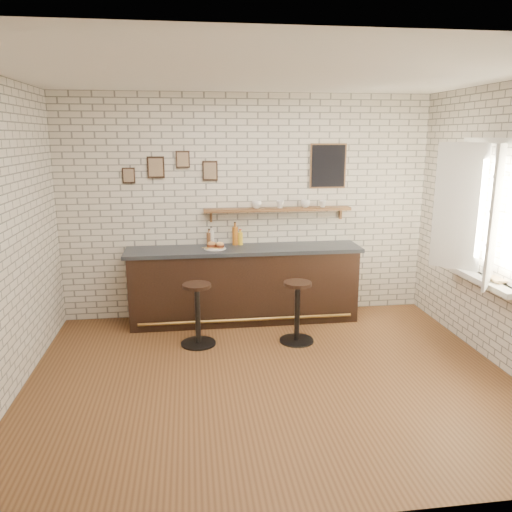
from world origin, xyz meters
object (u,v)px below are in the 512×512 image
(sandwich_plate, at_px, (215,248))
(book_upper, at_px, (490,279))
(bar_counter, at_px, (244,284))
(bitters_bottle_brown, at_px, (209,239))
(ciabatta_sandwich, at_px, (216,245))
(shelf_cup_b, at_px, (280,204))
(bitters_bottle_amber, at_px, (235,236))
(bitters_bottle_white, at_px, (211,238))
(bar_stool_right, at_px, (297,310))
(bar_stool_left, at_px, (198,312))
(book_lower, at_px, (490,281))
(shelf_cup_c, at_px, (305,204))
(condiment_bottle_yellow, at_px, (240,238))
(shelf_cup_a, at_px, (257,205))
(shelf_cup_d, at_px, (323,204))

(sandwich_plate, bearing_deg, book_upper, -29.88)
(bar_counter, relative_size, bitters_bottle_brown, 13.42)
(bar_counter, distance_m, ciabatta_sandwich, 0.67)
(book_upper, bearing_deg, shelf_cup_b, 139.79)
(book_upper, bearing_deg, bitters_bottle_brown, 151.00)
(bitters_bottle_amber, bearing_deg, book_upper, -35.77)
(bitters_bottle_white, height_order, bar_stool_right, bitters_bottle_white)
(bar_stool_left, distance_m, book_lower, 3.28)
(bar_stool_left, bearing_deg, shelf_cup_b, 39.13)
(bar_counter, distance_m, shelf_cup_c, 1.37)
(condiment_bottle_yellow, distance_m, shelf_cup_b, 0.71)
(shelf_cup_a, bearing_deg, bar_counter, -134.18)
(sandwich_plate, distance_m, book_upper, 3.29)
(condiment_bottle_yellow, relative_size, book_lower, 0.91)
(condiment_bottle_yellow, distance_m, shelf_cup_a, 0.51)
(bitters_bottle_white, height_order, condiment_bottle_yellow, bitters_bottle_white)
(bitters_bottle_white, xyz_separation_m, bar_stool_right, (0.97, -1.01, -0.71))
(shelf_cup_b, bearing_deg, sandwich_plate, 124.01)
(bar_stool_left, xyz_separation_m, bar_stool_right, (1.19, -0.07, -0.00))
(bar_stool_right, distance_m, shelf_cup_a, 1.57)
(shelf_cup_a, relative_size, shelf_cup_c, 1.02)
(book_lower, bearing_deg, bar_stool_left, 154.15)
(book_upper, bearing_deg, bitters_bottle_white, 150.73)
(condiment_bottle_yellow, bearing_deg, bar_stool_left, -123.32)
(bitters_bottle_white, bearing_deg, sandwich_plate, -80.98)
(bar_counter, xyz_separation_m, bitters_bottle_amber, (-0.10, 0.19, 0.63))
(bitters_bottle_brown, bearing_deg, shelf_cup_c, 0.36)
(ciabatta_sandwich, distance_m, condiment_bottle_yellow, 0.41)
(sandwich_plate, xyz_separation_m, book_upper, (2.85, -1.64, -0.05))
(sandwich_plate, height_order, bitters_bottle_amber, bitters_bottle_amber)
(bitters_bottle_amber, height_order, shelf_cup_d, shelf_cup_d)
(bar_counter, bearing_deg, book_upper, -33.87)
(shelf_cup_c, xyz_separation_m, book_lower, (1.60, -1.86, -0.61))
(bar_counter, bearing_deg, condiment_bottle_yellow, 98.41)
(bitters_bottle_white, relative_size, shelf_cup_b, 2.37)
(bitters_bottle_brown, distance_m, shelf_cup_a, 0.79)
(sandwich_plate, height_order, condiment_bottle_yellow, condiment_bottle_yellow)
(shelf_cup_b, bearing_deg, bitters_bottle_brown, 110.87)
(bar_stool_left, distance_m, shelf_cup_b, 1.88)
(bitters_bottle_brown, distance_m, shelf_cup_d, 1.62)
(bitters_bottle_amber, bearing_deg, bar_counter, -62.83)
(sandwich_plate, relative_size, shelf_cup_b, 2.56)
(shelf_cup_d, bearing_deg, bitters_bottle_white, 146.80)
(bar_counter, relative_size, book_lower, 13.13)
(sandwich_plate, height_order, bar_stool_right, sandwich_plate)
(shelf_cup_b, relative_size, shelf_cup_d, 1.12)
(bar_stool_right, relative_size, shelf_cup_d, 7.72)
(bitters_bottle_brown, height_order, shelf_cup_c, shelf_cup_c)
(ciabatta_sandwich, bearing_deg, condiment_bottle_yellow, 31.28)
(shelf_cup_c, bearing_deg, bitters_bottle_amber, 76.46)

